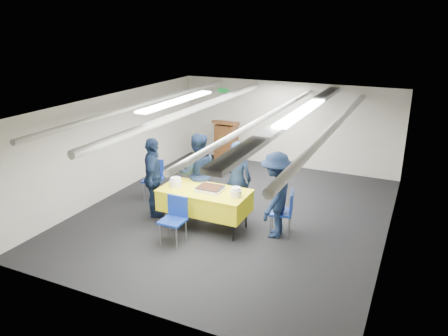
# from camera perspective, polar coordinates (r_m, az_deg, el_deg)

# --- Properties ---
(ground) EXTENTS (7.00, 7.00, 0.00)m
(ground) POSITION_cam_1_polar(r_m,az_deg,el_deg) (9.20, 1.39, -5.96)
(ground) COLOR black
(ground) RESTS_ON ground
(room_shell) EXTENTS (6.00, 7.00, 2.30)m
(room_shell) POSITION_cam_1_polar(r_m,az_deg,el_deg) (8.92, 3.09, 5.57)
(room_shell) COLOR beige
(room_shell) RESTS_ON ground
(serving_table) EXTENTS (1.73, 0.86, 0.77)m
(serving_table) POSITION_cam_1_polar(r_m,az_deg,el_deg) (8.43, -2.55, -4.22)
(serving_table) COLOR black
(serving_table) RESTS_ON ground
(sheet_cake) EXTENTS (0.50, 0.38, 0.09)m
(sheet_cake) POSITION_cam_1_polar(r_m,az_deg,el_deg) (8.30, -1.81, -2.71)
(sheet_cake) COLOR white
(sheet_cake) RESTS_ON serving_table
(plate_stack_left) EXTENTS (0.25, 0.25, 0.17)m
(plate_stack_left) POSITION_cam_1_polar(r_m,az_deg,el_deg) (8.56, -6.34, -1.85)
(plate_stack_left) COLOR white
(plate_stack_left) RESTS_ON serving_table
(plate_stack_right) EXTENTS (0.21, 0.21, 0.18)m
(plate_stack_right) POSITION_cam_1_polar(r_m,az_deg,el_deg) (8.00, 1.56, -3.22)
(plate_stack_right) COLOR white
(plate_stack_right) RESTS_ON serving_table
(podium) EXTENTS (0.62, 0.53, 1.25)m
(podium) POSITION_cam_1_polar(r_m,az_deg,el_deg) (12.22, 0.29, 3.50)
(podium) COLOR brown
(podium) RESTS_ON ground
(chair_near) EXTENTS (0.42, 0.42, 0.87)m
(chair_near) POSITION_cam_1_polar(r_m,az_deg,el_deg) (7.92, -6.42, -6.12)
(chair_near) COLOR gray
(chair_near) RESTS_ON ground
(chair_right) EXTENTS (0.50, 0.50, 0.87)m
(chair_right) POSITION_cam_1_polar(r_m,az_deg,el_deg) (8.22, 8.03, -5.24)
(chair_right) COLOR gray
(chair_right) RESTS_ON ground
(chair_left) EXTENTS (0.51, 0.51, 0.87)m
(chair_left) POSITION_cam_1_polar(r_m,az_deg,el_deg) (9.95, -9.13, -0.91)
(chair_left) COLOR gray
(chair_left) RESTS_ON ground
(sailor_a) EXTENTS (0.67, 0.52, 1.62)m
(sailor_a) POSITION_cam_1_polar(r_m,az_deg,el_deg) (8.74, 1.68, -1.58)
(sailor_a) COLOR black
(sailor_a) RESTS_ON ground
(sailor_b) EXTENTS (1.02, 0.93, 1.70)m
(sailor_b) POSITION_cam_1_polar(r_m,az_deg,el_deg) (9.00, -3.44, -0.72)
(sailor_b) COLOR black
(sailor_b) RESTS_ON ground
(sailor_c) EXTENTS (0.81, 1.04, 1.65)m
(sailor_c) POSITION_cam_1_polar(r_m,az_deg,el_deg) (8.94, -9.22, -1.24)
(sailor_c) COLOR black
(sailor_c) RESTS_ON ground
(sailor_d) EXTENTS (0.65, 1.08, 1.63)m
(sailor_d) POSITION_cam_1_polar(r_m,az_deg,el_deg) (8.05, 6.78, -3.54)
(sailor_d) COLOR black
(sailor_d) RESTS_ON ground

